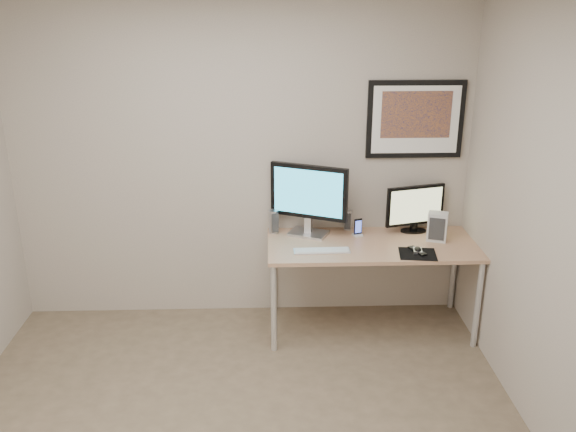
% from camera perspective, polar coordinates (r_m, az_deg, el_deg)
% --- Properties ---
extents(room, '(3.60, 3.60, 3.60)m').
position_cam_1_polar(room, '(3.51, -5.32, 5.43)').
color(room, white).
rests_on(room, ground).
extents(desk, '(1.60, 0.70, 0.73)m').
position_cam_1_polar(desk, '(4.75, 7.82, -3.28)').
color(desk, '#8C6543').
rests_on(desk, floor).
extents(framed_art, '(0.75, 0.04, 0.60)m').
position_cam_1_polar(framed_art, '(4.85, 11.83, 8.84)').
color(framed_art, black).
rests_on(framed_art, room).
extents(monitor_large, '(0.59, 0.30, 0.57)m').
position_cam_1_polar(monitor_large, '(4.74, 1.95, 1.80)').
color(monitor_large, '#B7B7BD').
rests_on(monitor_large, desk).
extents(monitor_tv, '(0.48, 0.16, 0.39)m').
position_cam_1_polar(monitor_tv, '(4.93, 11.81, 0.78)').
color(monitor_tv, black).
rests_on(monitor_tv, desk).
extents(speaker_left, '(0.10, 0.10, 0.19)m').
position_cam_1_polar(speaker_left, '(4.85, -1.37, -0.52)').
color(speaker_left, '#B7B7BD').
rests_on(speaker_left, desk).
extents(speaker_right, '(0.08, 0.08, 0.16)m').
position_cam_1_polar(speaker_right, '(4.95, 5.63, -0.38)').
color(speaker_right, '#B7B7BD').
rests_on(speaker_right, desk).
extents(phone_dock, '(0.09, 0.09, 0.14)m').
position_cam_1_polar(phone_dock, '(4.82, 6.56, -1.07)').
color(phone_dock, black).
rests_on(phone_dock, desk).
extents(keyboard, '(0.42, 0.12, 0.01)m').
position_cam_1_polar(keyboard, '(4.53, 3.19, -3.25)').
color(keyboard, silver).
rests_on(keyboard, desk).
extents(mousepad, '(0.30, 0.27, 0.00)m').
position_cam_1_polar(mousepad, '(4.58, 12.03, -3.49)').
color(mousepad, black).
rests_on(mousepad, desk).
extents(mouse, '(0.07, 0.11, 0.03)m').
position_cam_1_polar(mouse, '(4.61, 12.05, -3.09)').
color(mouse, black).
rests_on(mouse, mousepad).
extents(remote, '(0.11, 0.18, 0.02)m').
position_cam_1_polar(remote, '(4.61, 12.01, -3.21)').
color(remote, black).
rests_on(remote, desk).
extents(fan_unit, '(0.17, 0.15, 0.23)m').
position_cam_1_polar(fan_unit, '(4.83, 13.80, -0.97)').
color(fan_unit, silver).
rests_on(fan_unit, desk).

